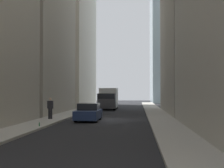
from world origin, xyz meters
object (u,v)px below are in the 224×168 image
at_px(delivery_truck, 108,98).
at_px(pedestrian, 50,107).
at_px(discarded_bottle, 39,125).
at_px(sedan_navy, 88,113).

relative_size(delivery_truck, pedestrian, 3.74).
relative_size(delivery_truck, discarded_bottle, 23.93).
bearing_deg(discarded_bottle, sedan_navy, -21.43).
bearing_deg(sedan_navy, pedestrian, 90.17).
bearing_deg(delivery_truck, discarded_bottle, 174.62).
xyz_separation_m(delivery_truck, sedan_navy, (-18.66, -0.00, -0.80)).
xyz_separation_m(delivery_truck, pedestrian, (-18.67, 3.12, -0.38)).
bearing_deg(pedestrian, discarded_bottle, -172.22).
xyz_separation_m(pedestrian, discarded_bottle, (-5.88, -0.80, -0.83)).
xyz_separation_m(delivery_truck, discarded_bottle, (-24.55, 2.31, -1.21)).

